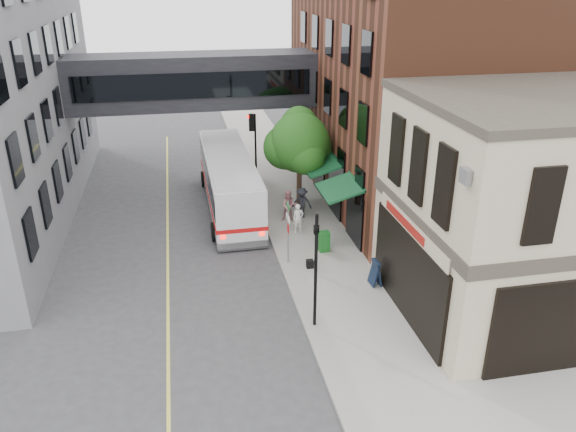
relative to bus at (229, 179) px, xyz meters
name	(u,v)px	position (x,y,z in m)	size (l,w,h in m)	color
ground	(317,362)	(1.50, -14.29, -1.69)	(120.00, 120.00, 0.00)	#38383A
sidewalk_main	(292,204)	(3.50, -0.29, -1.62)	(4.00, 60.00, 0.15)	gray
corner_building	(540,207)	(10.48, -12.29, 2.52)	(10.19, 8.12, 8.45)	#C1B294
brick_building	(427,73)	(11.48, 0.71, 5.30)	(13.76, 18.00, 14.00)	#582D1B
skyway_bridge	(193,81)	(-1.50, 3.71, 4.81)	(14.00, 3.18, 3.00)	black
traffic_signal_near	(315,258)	(1.87, -12.29, 1.29)	(0.44, 0.22, 4.60)	black
traffic_signal_far	(253,136)	(1.76, 2.71, 1.65)	(0.53, 0.28, 4.50)	black
street_sign_pole	(288,227)	(1.90, -7.29, 0.24)	(0.08, 0.75, 3.00)	gray
street_tree	(299,142)	(3.70, -1.07, 2.22)	(3.80, 3.20, 5.60)	#382619
lane_marking	(168,246)	(-3.50, -4.29, -1.69)	(0.12, 40.00, 0.01)	#D8CC4C
bus	(229,179)	(0.00, 0.00, 0.00)	(2.79, 11.24, 3.02)	silver
pedestrian_a	(298,218)	(3.02, -4.25, -0.79)	(0.55, 0.36, 1.51)	white
pedestrian_b	(289,206)	(2.85, -2.76, -0.70)	(0.82, 0.64, 1.68)	#C88187
pedestrian_c	(302,203)	(3.60, -2.46, -0.70)	(1.09, 0.62, 1.68)	black
newspaper_box	(324,241)	(3.77, -6.50, -1.06)	(0.48, 0.43, 0.97)	#14571A
sandwich_board	(375,272)	(5.10, -9.91, -0.99)	(0.40, 0.62, 1.11)	black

